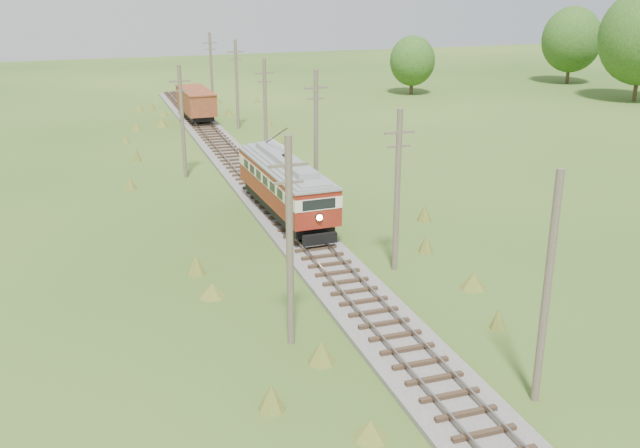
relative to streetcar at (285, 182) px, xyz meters
name	(u,v)px	position (x,y,z in m)	size (l,w,h in m)	color
railbed_main	(261,191)	(0.00, 6.56, -2.41)	(3.60, 96.00, 0.57)	#605B54
streetcar	(285,182)	(0.00, 0.00, 0.00)	(3.28, 12.26, 5.57)	black
gondola	(196,102)	(0.00, 34.64, -0.47)	(3.04, 8.79, 2.90)	black
gravel_pile	(272,144)	(4.34, 19.57, -2.08)	(3.03, 3.22, 1.10)	gray
utility_pole_r_1	(547,291)	(3.10, -22.44, 1.80)	(0.30, 0.30, 8.80)	brown
utility_pole_r_2	(397,190)	(3.30, -9.44, 1.83)	(1.60, 0.30, 8.60)	brown
utility_pole_r_3	(316,135)	(3.20, 3.56, 2.03)	(1.60, 0.30, 9.00)	brown
utility_pole_r_4	(265,108)	(3.00, 16.56, 1.72)	(1.60, 0.30, 8.40)	brown
utility_pole_r_5	(237,84)	(3.40, 29.56, 1.98)	(1.60, 0.30, 8.90)	brown
utility_pole_r_6	(211,70)	(3.20, 42.56, 1.88)	(1.60, 0.30, 8.70)	brown
utility_pole_l_a	(290,241)	(-4.20, -15.44, 2.03)	(1.60, 0.30, 9.00)	brown
utility_pole_l_b	(182,121)	(-4.50, 12.56, 1.83)	(1.60, 0.30, 8.60)	brown
tree_right_5	(572,40)	(56.00, 46.56, 3.60)	(8.40, 8.40, 10.82)	#38281C
tree_mid_b	(412,61)	(30.00, 44.56, 1.73)	(5.88, 5.88, 7.57)	#38281C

